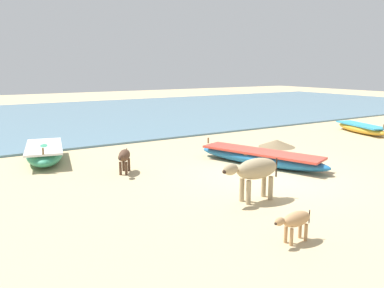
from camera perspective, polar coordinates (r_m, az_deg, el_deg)
name	(u,v)px	position (r m, az deg, el deg)	size (l,w,h in m)	color
ground	(269,175)	(11.47, 11.35, -4.53)	(80.00, 80.00, 0.00)	tan
sea_water	(92,115)	(25.85, -14.62, 4.18)	(60.00, 20.00, 0.08)	slate
fishing_boat_0	(361,128)	(20.03, 23.77, 2.16)	(1.74, 3.24, 0.62)	gold
fishing_boat_3	(44,153)	(13.63, -21.03, -1.25)	(1.75, 3.27, 0.76)	#338C66
fishing_boat_5	(261,157)	(12.54, 10.15, -1.94)	(2.43, 4.56, 0.66)	#1E669E
cow_adult_dun	(255,171)	(9.06, 9.33, -3.90)	(1.58, 0.49, 1.02)	tan
calf_near_dark	(124,157)	(11.49, -10.02, -1.85)	(0.75, 0.99, 0.70)	#4C3323
calf_far_tan	(295,221)	(7.21, 15.07, -10.90)	(0.88, 0.26, 0.57)	tan
debris_pile_0	(277,143)	(15.53, 12.46, 0.11)	(1.43, 1.43, 0.28)	#7A6647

